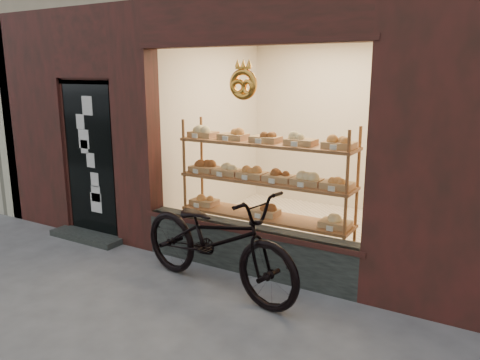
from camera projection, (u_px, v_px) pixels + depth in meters
The scene contains 3 objects.
ground at pixel (76, 348), 3.95m from camera, with size 90.00×90.00×0.00m, color #4D4D4F.
display_shelf at pixel (265, 189), 5.66m from camera, with size 2.20×0.45×1.70m.
bicycle at pixel (216, 239), 4.92m from camera, with size 0.74×2.12×1.12m, color black.
Camera 1 is at (2.99, -2.33, 2.27)m, focal length 35.00 mm.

